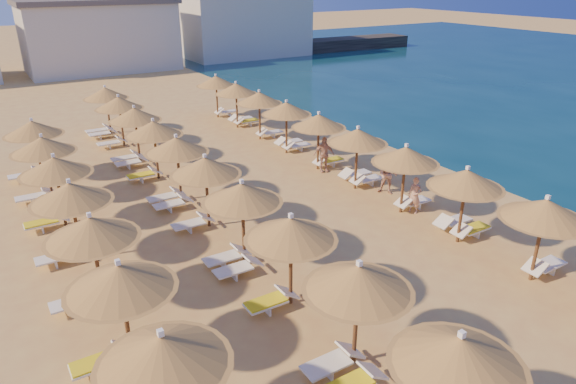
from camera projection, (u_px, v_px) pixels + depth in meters
ground at (358, 257)px, 18.87m from camera, size 220.00×220.00×0.00m
jetty at (311, 46)px, 68.48m from camera, size 30.15×5.39×1.50m
hotel_blocks at (112, 33)px, 55.51m from camera, size 51.06×9.72×8.10m
parasol_row_east at (380, 146)px, 22.70m from camera, size 2.87×37.81×3.14m
parasol_row_west at (223, 180)px, 18.98m from camera, size 2.87×37.81×3.14m
parasol_row_inland at (80, 210)px, 16.54m from camera, size 2.87×25.10×3.14m
loungers at (274, 223)px, 20.71m from camera, size 15.82×35.59×0.66m
beachgoer_c at (324, 155)px, 26.73m from camera, size 1.19×0.77×1.88m
beachgoer_b at (388, 175)px, 24.04m from camera, size 1.12×1.16×1.89m
beachgoer_a at (415, 195)px, 22.14m from camera, size 0.57×0.69×1.61m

